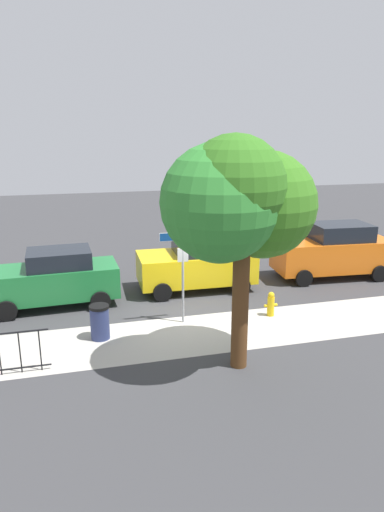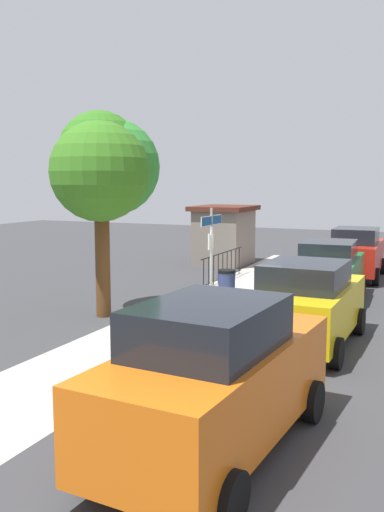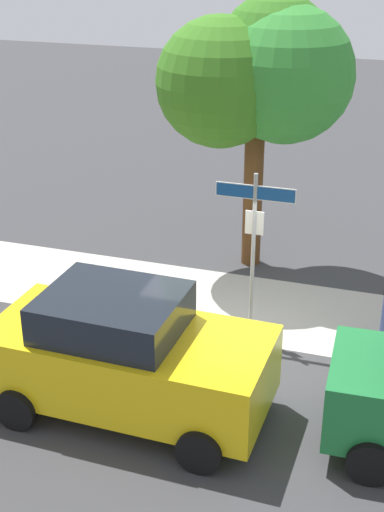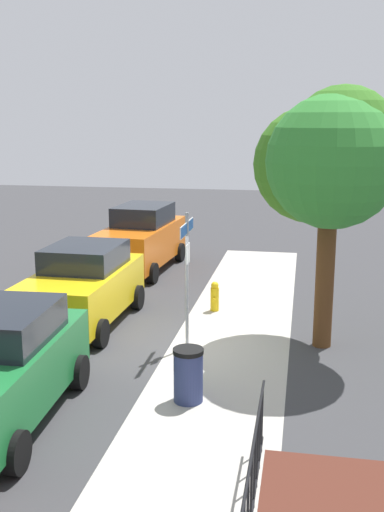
{
  "view_description": "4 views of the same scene",
  "coord_description": "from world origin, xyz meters",
  "px_view_note": "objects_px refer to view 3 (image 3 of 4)",
  "views": [
    {
      "loc": [
        3.15,
        12.78,
        5.63
      ],
      "look_at": [
        -0.23,
        -0.23,
        1.88
      ],
      "focal_mm": 31.9,
      "sensor_mm": 36.0,
      "label": 1
    },
    {
      "loc": [
        -13.36,
        -5.11,
        3.68
      ],
      "look_at": [
        -0.45,
        0.66,
        1.8
      ],
      "focal_mm": 39.68,
      "sensor_mm": 36.0,
      "label": 2
    },
    {
      "loc": [
        2.77,
        -10.8,
        6.78
      ],
      "look_at": [
        -0.79,
        0.09,
        1.5
      ],
      "focal_mm": 51.37,
      "sensor_mm": 36.0,
      "label": 3
    },
    {
      "loc": [
        12.59,
        2.79,
        4.92
      ],
      "look_at": [
        -1.02,
        0.28,
        1.79
      ],
      "focal_mm": 43.03,
      "sensor_mm": 36.0,
      "label": 4
    }
  ],
  "objects_px": {
    "street_sign": "(254,226)",
    "fire_hydrant": "(113,286)",
    "car_yellow": "(127,355)",
    "shade_tree": "(260,73)"
  },
  "relations": [
    {
      "from": "street_sign",
      "to": "fire_hydrant",
      "type": "relative_size",
      "value": 3.84
    },
    {
      "from": "car_yellow",
      "to": "shade_tree",
      "type": "bearing_deg",
      "value": 85.49
    },
    {
      "from": "fire_hydrant",
      "to": "car_yellow",
      "type": "bearing_deg",
      "value": -62.34
    },
    {
      "from": "car_yellow",
      "to": "fire_hydrant",
      "type": "relative_size",
      "value": 5.35
    },
    {
      "from": "shade_tree",
      "to": "fire_hydrant",
      "type": "distance_m",
      "value": 5.01
    },
    {
      "from": "street_sign",
      "to": "car_yellow",
      "type": "distance_m",
      "value": 3.23
    },
    {
      "from": "street_sign",
      "to": "shade_tree",
      "type": "height_order",
      "value": "shade_tree"
    },
    {
      "from": "fire_hydrant",
      "to": "shade_tree",
      "type": "bearing_deg",
      "value": 50.91
    },
    {
      "from": "shade_tree",
      "to": "fire_hydrant",
      "type": "height_order",
      "value": "shade_tree"
    },
    {
      "from": "shade_tree",
      "to": "street_sign",
      "type": "bearing_deg",
      "value": -77.29
    }
  ]
}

